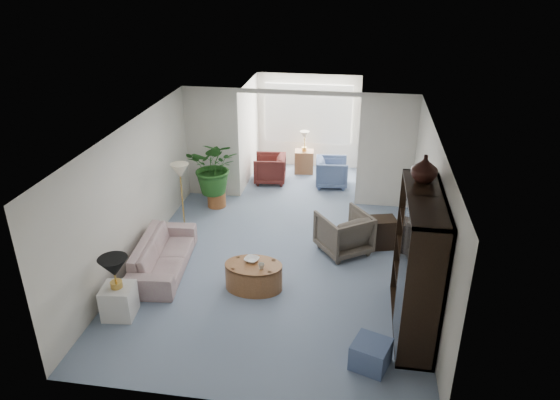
% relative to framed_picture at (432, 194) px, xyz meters
% --- Properties ---
extents(floor, '(6.00, 6.00, 0.00)m').
position_rel_framed_picture_xyz_m(floor, '(-2.46, 0.10, -1.70)').
color(floor, gray).
rests_on(floor, ground).
extents(sunroom_floor, '(2.60, 2.60, 0.00)m').
position_rel_framed_picture_xyz_m(sunroom_floor, '(-2.46, 4.20, -1.70)').
color(sunroom_floor, gray).
rests_on(sunroom_floor, ground).
extents(back_pier_left, '(1.20, 0.12, 2.50)m').
position_rel_framed_picture_xyz_m(back_pier_left, '(-4.36, 3.10, -0.45)').
color(back_pier_left, silver).
rests_on(back_pier_left, ground).
extents(back_pier_right, '(1.20, 0.12, 2.50)m').
position_rel_framed_picture_xyz_m(back_pier_right, '(-0.56, 3.10, -0.45)').
color(back_pier_right, silver).
rests_on(back_pier_right, ground).
extents(back_header, '(2.60, 0.12, 0.10)m').
position_rel_framed_picture_xyz_m(back_header, '(-2.46, 3.10, 0.75)').
color(back_header, silver).
rests_on(back_header, back_pier_left).
extents(window_pane, '(2.20, 0.02, 1.50)m').
position_rel_framed_picture_xyz_m(window_pane, '(-2.46, 5.28, -0.30)').
color(window_pane, white).
extents(window_blinds, '(2.20, 0.02, 1.50)m').
position_rel_framed_picture_xyz_m(window_blinds, '(-2.46, 5.25, -0.30)').
color(window_blinds, white).
extents(framed_picture, '(0.04, 0.50, 0.40)m').
position_rel_framed_picture_xyz_m(framed_picture, '(0.00, 0.00, 0.00)').
color(framed_picture, '#BFB098').
extents(sofa, '(0.98, 2.06, 0.58)m').
position_rel_framed_picture_xyz_m(sofa, '(-4.39, -0.12, -1.41)').
color(sofa, '#B3A597').
rests_on(sofa, ground).
extents(end_table, '(0.50, 0.50, 0.51)m').
position_rel_framed_picture_xyz_m(end_table, '(-4.59, -1.47, -1.45)').
color(end_table, white).
rests_on(end_table, ground).
extents(table_lamp, '(0.44, 0.44, 0.30)m').
position_rel_framed_picture_xyz_m(table_lamp, '(-4.59, -1.47, -0.84)').
color(table_lamp, black).
rests_on(table_lamp, end_table).
extents(floor_lamp, '(0.36, 0.36, 0.28)m').
position_rel_framed_picture_xyz_m(floor_lamp, '(-4.52, 1.40, -0.45)').
color(floor_lamp, beige).
rests_on(floor_lamp, ground).
extents(coffee_table, '(1.17, 1.17, 0.45)m').
position_rel_framed_picture_xyz_m(coffee_table, '(-2.72, -0.44, -1.47)').
color(coffee_table, '#945A35').
rests_on(coffee_table, ground).
extents(coffee_bowl, '(0.29, 0.29, 0.06)m').
position_rel_framed_picture_xyz_m(coffee_bowl, '(-2.77, -0.34, -1.22)').
color(coffee_bowl, white).
rests_on(coffee_bowl, coffee_table).
extents(coffee_cup, '(0.12, 0.12, 0.09)m').
position_rel_framed_picture_xyz_m(coffee_cup, '(-2.57, -0.54, -1.20)').
color(coffee_cup, '#BEB7A6').
rests_on(coffee_cup, coffee_table).
extents(wingback_chair, '(1.18, 1.18, 0.78)m').
position_rel_framed_picture_xyz_m(wingback_chair, '(-1.32, 0.98, -1.31)').
color(wingback_chair, '#5E564A').
rests_on(wingback_chair, ground).
extents(side_table_dark, '(0.57, 0.50, 0.58)m').
position_rel_framed_picture_xyz_m(side_table_dark, '(-0.62, 1.28, -1.41)').
color(side_table_dark, black).
rests_on(side_table_dark, ground).
extents(entertainment_cabinet, '(0.51, 1.91, 2.12)m').
position_rel_framed_picture_xyz_m(entertainment_cabinet, '(-0.23, -1.04, -0.64)').
color(entertainment_cabinet, black).
rests_on(entertainment_cabinet, ground).
extents(cabinet_urn, '(0.37, 0.37, 0.39)m').
position_rel_framed_picture_xyz_m(cabinet_urn, '(-0.23, -0.54, 0.61)').
color(cabinet_urn, black).
rests_on(cabinet_urn, entertainment_cabinet).
extents(ottoman, '(0.59, 0.59, 0.37)m').
position_rel_framed_picture_xyz_m(ottoman, '(-0.82, -1.98, -1.51)').
color(ottoman, slate).
rests_on(ottoman, ground).
extents(plant_pot, '(0.40, 0.40, 0.32)m').
position_rel_framed_picture_xyz_m(plant_pot, '(-4.16, 2.52, -1.54)').
color(plant_pot, '#97562B').
rests_on(plant_pot, ground).
extents(house_plant, '(1.10, 0.96, 1.22)m').
position_rel_framed_picture_xyz_m(house_plant, '(-4.16, 2.52, -0.77)').
color(house_plant, '#23581E').
rests_on(house_plant, plant_pot).
extents(sunroom_chair_blue, '(0.82, 0.80, 0.68)m').
position_rel_framed_picture_xyz_m(sunroom_chair_blue, '(-1.74, 4.05, -1.36)').
color(sunroom_chair_blue, slate).
rests_on(sunroom_chair_blue, ground).
extents(sunroom_chair_maroon, '(0.81, 0.79, 0.68)m').
position_rel_framed_picture_xyz_m(sunroom_chair_maroon, '(-3.24, 4.05, -1.36)').
color(sunroom_chair_maroon, '#56241D').
rests_on(sunroom_chair_maroon, ground).
extents(sunroom_table, '(0.50, 0.41, 0.58)m').
position_rel_framed_picture_xyz_m(sunroom_table, '(-2.49, 4.80, -1.41)').
color(sunroom_table, '#945A35').
rests_on(sunroom_table, ground).
extents(shelf_clutter, '(0.30, 1.07, 1.06)m').
position_rel_framed_picture_xyz_m(shelf_clutter, '(-0.28, -1.07, -0.50)').
color(shelf_clutter, '#534F4E').
rests_on(shelf_clutter, entertainment_cabinet).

